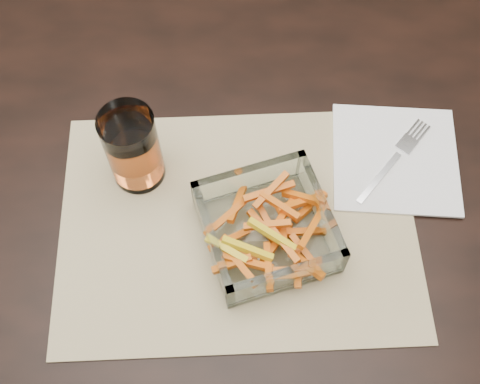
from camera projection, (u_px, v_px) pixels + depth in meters
name	position (u px, v px, depth m)	size (l,w,h in m)	color
dining_table	(220.00, 203.00, 0.88)	(1.60, 0.90, 0.75)	black
placemat	(238.00, 223.00, 0.76)	(0.45, 0.33, 0.00)	tan
glass_bowl	(267.00, 229.00, 0.73)	(0.19, 0.19, 0.06)	white
tumbler	(133.00, 150.00, 0.75)	(0.07, 0.07, 0.12)	white
napkin	(395.00, 159.00, 0.80)	(0.17, 0.17, 0.00)	white
fork	(395.00, 158.00, 0.80)	(0.11, 0.13, 0.00)	silver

